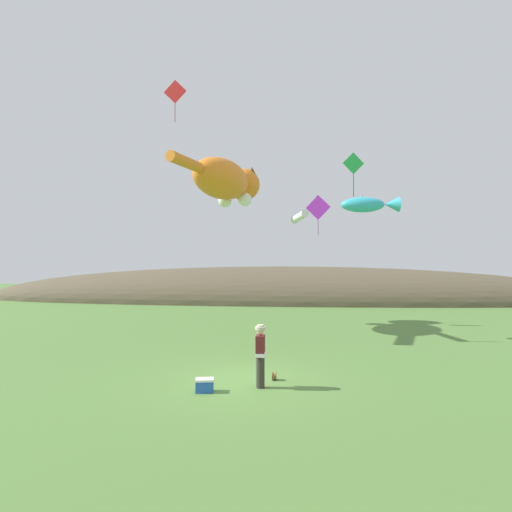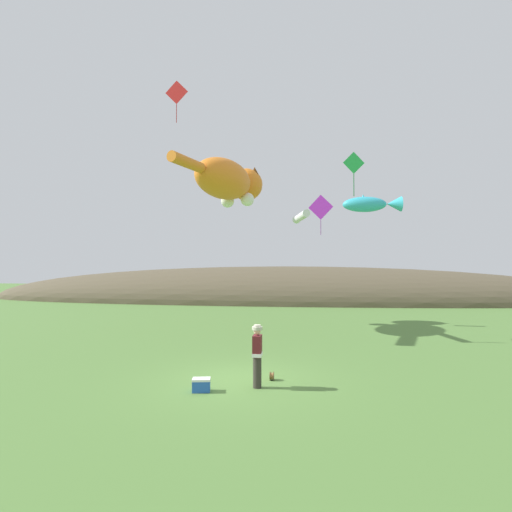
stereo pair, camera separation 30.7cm
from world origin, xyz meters
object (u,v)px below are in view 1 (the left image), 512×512
Objects in this scene: kite_tube_streamer at (299,217)px; kite_diamond_red at (175,92)px; festival_attendant at (260,354)px; kite_fish_windsock at (369,205)px; kite_spool at (274,376)px; kite_diamond_violet at (318,208)px; kite_diamond_green at (353,164)px; kite_giant_cat at (227,181)px; picnic_cooler at (205,385)px.

kite_diamond_red is at bearing -165.17° from kite_tube_streamer.
kite_fish_windsock is (4.53, 8.36, 5.47)m from festival_attendant.
kite_tube_streamer reaches higher than festival_attendant.
kite_fish_windsock is 1.37× the size of kite_diamond_red.
kite_spool is 13.66m from kite_diamond_violet.
kite_diamond_green is (2.12, -3.80, 1.62)m from kite_tube_streamer.
kite_tube_streamer is at bearing 175.18° from kite_fish_windsock.
kite_fish_windsock is 1.08× the size of kite_tube_streamer.
kite_diamond_green reaches higher than kite_spool.
kite_giant_cat is 3.00× the size of kite_fish_windsock.
kite_diamond_green is at bearing -60.78° from kite_tube_streamer.
kite_diamond_red is 1.15× the size of kite_diamond_green.
kite_diamond_violet is (7.05, 5.42, -4.87)m from kite_diamond_red.
kite_diamond_red is (-1.77, -4.20, 3.45)m from kite_giant_cat.
kite_giant_cat is at bearing 67.13° from kite_diamond_red.
kite_spool is 0.09× the size of kite_fish_windsock.
kite_diamond_red is (-5.09, 6.28, 11.66)m from kite_spool.
kite_giant_cat is at bearing 97.16° from picnic_cooler.
festival_attendant is 13.78m from kite_diamond_red.
picnic_cooler is 15.13m from kite_diamond_violet.
kite_giant_cat is 5.72m from kite_diamond_red.
kite_spool is at bearing 35.63° from picnic_cooler.
festival_attendant is 14.03m from kite_diamond_violet.
kite_diamond_violet is (2.31, 12.49, 5.95)m from festival_attendant.
kite_fish_windsock is 3.41m from kite_tube_streamer.
kite_diamond_green is (4.79, 5.36, 7.35)m from picnic_cooler.
kite_diamond_green is at bearing 53.87° from kite_spool.
kite_diamond_green is (8.05, -2.23, -4.25)m from kite_diamond_red.
kite_fish_windsock reaches higher than picnic_cooler.
kite_diamond_violet is at bearing 118.31° from kite_fish_windsock.
festival_attendant is 10.03m from kite_tube_streamer.
kite_spool is 0.03× the size of kite_giant_cat.
kite_diamond_red reaches higher than kite_giant_cat.
kite_fish_windsock is at bearing 70.70° from kite_diamond_green.
kite_giant_cat is 4.10× the size of kite_diamond_red.
picnic_cooler is (-1.49, -0.52, -0.77)m from festival_attendant.
kite_tube_streamer reaches higher than picnic_cooler.
festival_attendant is at bearing -113.61° from kite_spool.
kite_tube_streamer is at bearing 119.22° from kite_diamond_green.
kite_diamond_green is (3.30, 4.84, 6.58)m from festival_attendant.
kite_giant_cat is at bearing 134.28° from kite_diamond_green.
kite_fish_windsock is 1.57× the size of kite_diamond_green.
kite_spool is 9.78m from kite_tube_streamer.
kite_diamond_violet is (1.13, 3.85, 1.00)m from kite_tube_streamer.
kite_diamond_green is (6.27, -6.43, -0.80)m from kite_giant_cat.
kite_tube_streamer is 8.49m from kite_diamond_red.
kite_diamond_violet is (1.96, 11.69, 6.78)m from kite_spool.
kite_diamond_violet is 7.73m from kite_diamond_green.
kite_tube_streamer is at bearing 82.23° from festival_attendant.
picnic_cooler is at bearing -106.27° from kite_diamond_violet.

